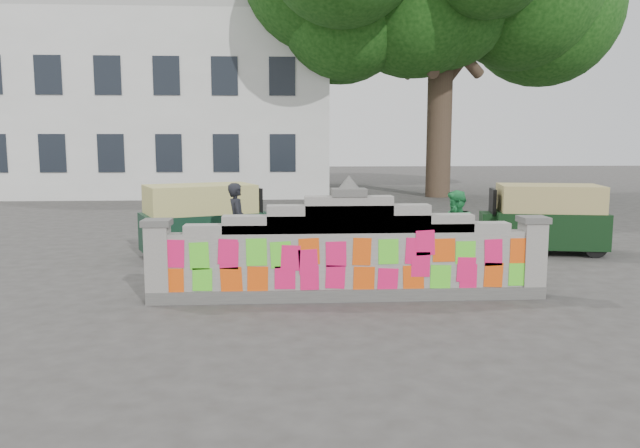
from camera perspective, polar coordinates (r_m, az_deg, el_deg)
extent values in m
plane|color=#383533|center=(10.19, 2.59, -6.88)|extent=(100.00, 100.00, 0.00)
cube|color=#4C4C49|center=(10.17, 2.59, -6.34)|extent=(6.40, 0.42, 0.20)
cube|color=gray|center=(10.06, 2.61, -3.57)|extent=(6.40, 0.32, 1.00)
cube|color=gray|center=(9.96, 2.63, -0.36)|extent=(5.20, 0.32, 0.14)
cube|color=gray|center=(9.95, 2.63, 0.04)|extent=(4.00, 0.32, 0.28)
cube|color=gray|center=(9.94, 2.64, 0.50)|extent=(2.60, 0.32, 0.44)
cube|color=gray|center=(9.93, 2.64, 0.90)|extent=(1.40, 0.32, 0.58)
cube|color=#4C4C49|center=(9.90, 2.65, 2.91)|extent=(0.55, 0.36, 0.12)
cone|color=#4C4C49|center=(9.88, 2.66, 3.84)|extent=(0.36, 0.36, 0.22)
cube|color=gray|center=(10.19, -14.57, -3.56)|extent=(0.36, 0.40, 1.24)
cube|color=#4C4C49|center=(10.08, -14.70, 0.13)|extent=(0.44, 0.44, 0.10)
cube|color=gray|center=(10.80, 18.78, -3.09)|extent=(0.36, 0.40, 1.24)
cube|color=#4C4C49|center=(10.70, 18.93, 0.39)|extent=(0.44, 0.44, 0.10)
cube|color=silver|center=(32.38, -14.32, 10.03)|extent=(16.00, 10.00, 8.00)
cylinder|color=#38281E|center=(28.69, 10.83, 8.46)|extent=(1.10, 1.10, 6.00)
imported|color=black|center=(12.24, -7.56, -2.35)|extent=(1.76, 0.91, 0.88)
imported|color=black|center=(12.19, -7.58, -0.93)|extent=(0.46, 0.61, 1.49)
imported|color=green|center=(12.26, 12.36, -0.73)|extent=(0.85, 0.95, 1.61)
cube|color=black|center=(13.94, -10.85, -0.67)|extent=(2.79, 2.17, 0.82)
cube|color=tan|center=(13.85, -10.92, 2.27)|extent=(2.58, 2.04, 0.62)
cube|color=black|center=(14.31, -5.87, -0.36)|extent=(0.75, 0.86, 0.72)
cube|color=black|center=(14.24, -5.90, 2.10)|extent=(0.35, 0.70, 0.62)
cylinder|color=black|center=(14.39, -5.47, -1.55)|extent=(0.52, 0.31, 0.51)
cylinder|color=black|center=(13.24, -14.06, -2.56)|extent=(0.52, 0.31, 0.51)
cylinder|color=black|center=(14.33, -14.98, -1.82)|extent=(0.52, 0.31, 0.51)
cube|color=black|center=(15.14, 20.11, -0.40)|extent=(2.61, 1.74, 0.80)
cube|color=tan|center=(15.06, 20.24, 2.24)|extent=(2.40, 1.65, 0.60)
cube|color=black|center=(14.92, 15.42, -0.33)|extent=(0.63, 0.78, 0.70)
cube|color=black|center=(14.85, 15.50, 1.97)|extent=(0.21, 0.70, 0.60)
cylinder|color=black|center=(14.95, 15.00, -1.46)|extent=(0.51, 0.21, 0.50)
cylinder|color=black|center=(15.93, 22.80, -1.25)|extent=(0.51, 0.21, 0.50)
cylinder|color=black|center=(14.88, 23.90, -1.90)|extent=(0.51, 0.21, 0.50)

